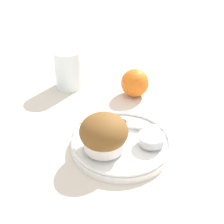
{
  "coord_description": "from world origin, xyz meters",
  "views": [
    {
      "loc": [
        -0.06,
        -0.48,
        0.4
      ],
      "look_at": [
        -0.03,
        0.04,
        0.06
      ],
      "focal_mm": 50.0,
      "sensor_mm": 36.0,
      "label": 1
    }
  ],
  "objects_px": {
    "butter_knife": "(119,124)",
    "muffin": "(104,134)",
    "orange_fruit": "(135,83)",
    "juice_glass": "(69,69)"
  },
  "relations": [
    {
      "from": "orange_fruit",
      "to": "muffin",
      "type": "bearing_deg",
      "value": -111.44
    },
    {
      "from": "butter_knife",
      "to": "orange_fruit",
      "type": "xyz_separation_m",
      "value": [
        0.05,
        0.15,
        0.01
      ]
    },
    {
      "from": "muffin",
      "to": "orange_fruit",
      "type": "relative_size",
      "value": 1.32
    },
    {
      "from": "butter_knife",
      "to": "muffin",
      "type": "bearing_deg",
      "value": -104.95
    },
    {
      "from": "butter_knife",
      "to": "juice_glass",
      "type": "distance_m",
      "value": 0.24
    },
    {
      "from": "orange_fruit",
      "to": "juice_glass",
      "type": "relative_size",
      "value": 0.69
    },
    {
      "from": "butter_knife",
      "to": "orange_fruit",
      "type": "distance_m",
      "value": 0.16
    },
    {
      "from": "juice_glass",
      "to": "butter_knife",
      "type": "bearing_deg",
      "value": -61.68
    },
    {
      "from": "muffin",
      "to": "orange_fruit",
      "type": "bearing_deg",
      "value": 68.56
    },
    {
      "from": "butter_knife",
      "to": "orange_fruit",
      "type": "height_order",
      "value": "orange_fruit"
    }
  ]
}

